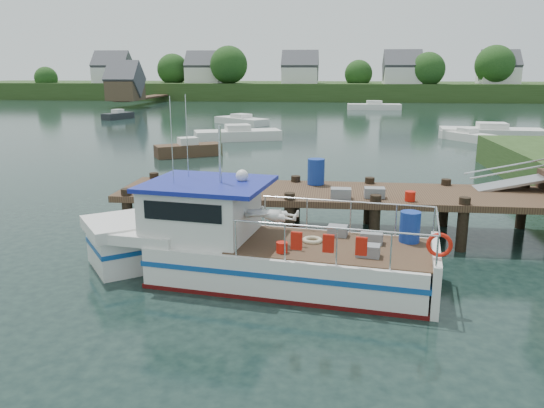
# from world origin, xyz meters

# --- Properties ---
(ground_plane) EXTENTS (160.00, 160.00, 0.00)m
(ground_plane) POSITION_xyz_m (0.00, 0.00, 0.00)
(ground_plane) COLOR black
(far_shore) EXTENTS (140.00, 42.55, 9.22)m
(far_shore) POSITION_xyz_m (0.01, 82.37, 2.10)
(far_shore) COLOR #2C471D
(far_shore) RESTS_ON ground
(dock) EXTENTS (16.60, 3.00, 4.78)m
(dock) POSITION_xyz_m (6.51, 0.01, 2.24)
(dock) COLOR #463121
(dock) RESTS_ON ground
(lobster_boat) EXTENTS (9.44, 3.92, 4.54)m
(lobster_boat) POSITION_xyz_m (-1.37, -4.00, 0.82)
(lobster_boat) COLOR silver
(lobster_boat) RESTS_ON ground
(moored_rowboat) EXTENTS (4.08, 3.14, 1.15)m
(moored_rowboat) POSITION_xyz_m (-7.99, 14.86, 0.43)
(moored_rowboat) COLOR #463121
(moored_rowboat) RESTS_ON ground
(moored_far) EXTENTS (6.97, 2.50, 1.18)m
(moored_far) POSITION_xyz_m (6.16, 55.86, 0.44)
(moored_far) COLOR silver
(moored_far) RESTS_ON ground
(moored_a) EXTENTS (6.69, 4.18, 1.17)m
(moored_a) POSITION_xyz_m (-6.31, 22.71, 0.43)
(moored_a) COLOR silver
(moored_a) RESTS_ON ground
(moored_b) EXTENTS (3.62, 4.37, 0.95)m
(moored_b) POSITION_xyz_m (10.68, 24.26, 0.35)
(moored_b) COLOR silver
(moored_b) RESTS_ON ground
(moored_c) EXTENTS (7.72, 3.19, 1.19)m
(moored_c) POSITION_xyz_m (12.91, 26.07, 0.44)
(moored_c) COLOR silver
(moored_c) RESTS_ON ground
(moored_d) EXTENTS (5.81, 5.29, 1.00)m
(moored_d) POSITION_xyz_m (-8.06, 34.56, 0.37)
(moored_d) COLOR silver
(moored_d) RESTS_ON ground
(moored_e) EXTENTS (2.52, 3.96, 1.04)m
(moored_e) POSITION_xyz_m (-22.16, 38.70, 0.38)
(moored_e) COLOR black
(moored_e) RESTS_ON ground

